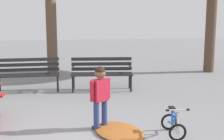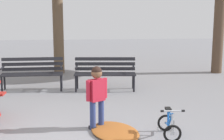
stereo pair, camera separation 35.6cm
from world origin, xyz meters
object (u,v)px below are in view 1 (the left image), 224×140
(park_bench_far_left, at_px, (28,72))
(child_standing, at_px, (100,92))
(park_bench_left, at_px, (102,71))
(kids_bicycle, at_px, (173,124))

(park_bench_far_left, height_order, child_standing, child_standing)
(park_bench_left, xyz_separation_m, child_standing, (-0.32, -2.91, 0.17))
(kids_bicycle, bearing_deg, park_bench_left, 104.56)
(child_standing, distance_m, kids_bicycle, 1.37)
(park_bench_left, relative_size, child_standing, 1.43)
(child_standing, bearing_deg, park_bench_left, 83.71)
(park_bench_left, bearing_deg, kids_bicycle, -75.44)
(park_bench_far_left, relative_size, park_bench_left, 0.99)
(park_bench_far_left, relative_size, kids_bicycle, 2.83)
(park_bench_far_left, xyz_separation_m, kids_bicycle, (2.79, -3.51, -0.31))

